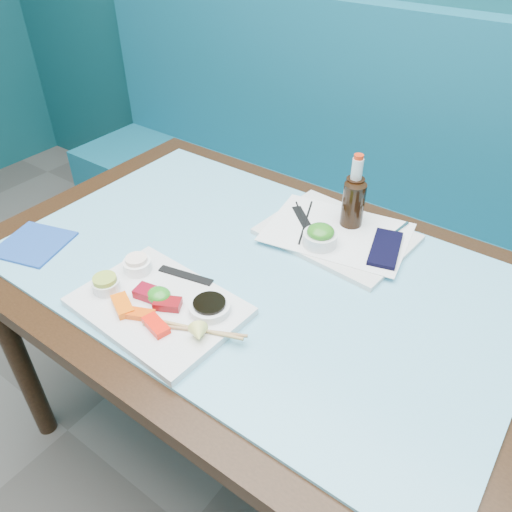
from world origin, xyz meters
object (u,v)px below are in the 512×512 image
Objects in this scene: sashimi_plate at (159,307)px; cola_glass at (353,205)px; booth_bench at (380,236)px; dining_table at (256,296)px; serving_tray at (337,234)px; seaweed_bowl at (320,239)px; cola_bottle_body at (353,202)px; blue_napkin at (34,244)px.

sashimi_plate is 0.57m from cola_glass.
booth_bench is 2.14× the size of dining_table.
serving_tray is 4.22× the size of seaweed_bowl.
serving_tray reaches higher than dining_table.
sashimi_plate is 0.58m from cola_bottle_body.
blue_napkin is (-0.52, -0.26, 0.09)m from dining_table.
dining_table is 10.13× the size of cola_bottle_body.
serving_tray is at bearing 38.75° from blue_napkin.
cola_glass is 0.88× the size of cola_bottle_body.
booth_bench is at bearing 88.75° from sashimi_plate.
cola_bottle_body is at bearing 42.93° from blue_napkin.
booth_bench is 1.15m from sashimi_plate.
sashimi_plate is at bearing -94.61° from booth_bench.
serving_tray is at bearing 72.57° from sashimi_plate.
blue_napkin is (-0.43, -0.02, -0.01)m from sashimi_plate.
cola_glass is (0.10, 0.29, 0.17)m from dining_table.
seaweed_bowl reaches higher than serving_tray.
booth_bench is 8.20× the size of serving_tray.
blue_napkin is at bearing -153.49° from dining_table.
blue_napkin is at bearing -137.07° from cola_bottle_body.
cola_glass is 0.83m from blue_napkin.
sashimi_plate is 2.23× the size of blue_napkin.
cola_glass reaches higher than blue_napkin.
cola_bottle_body is 0.84m from blue_napkin.
serving_tray is 0.10m from cola_bottle_body.
cola_bottle_body reaches higher than dining_table.
blue_napkin is at bearing -136.48° from serving_tray.
sashimi_plate is 2.58× the size of cola_bottle_body.
cola_glass is 0.03m from cola_bottle_body.
seaweed_bowl is at bearing 62.16° from dining_table.
sashimi_plate is (-0.09, -0.24, 0.10)m from dining_table.
booth_bench reaches higher than seaweed_bowl.
seaweed_bowl reaches higher than blue_napkin.
serving_tray is at bearing -88.75° from cola_bottle_body.
blue_napkin is (-0.61, -0.57, -0.07)m from cola_bottle_body.
cola_bottle_body is (0.01, 0.15, 0.04)m from seaweed_bowl.
booth_bench is at bearing 99.82° from cola_bottle_body.
sashimi_plate is (-0.09, -1.08, 0.39)m from booth_bench.
booth_bench is 18.77× the size of blue_napkin.
booth_bench is 0.72m from cola_glass.
dining_table is at bearing -107.07° from serving_tray.
dining_table is 0.59m from blue_napkin.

